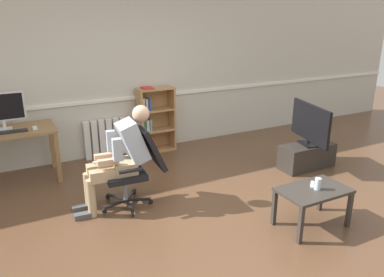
# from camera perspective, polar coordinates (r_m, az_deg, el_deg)

# --- Properties ---
(ground_plane) EXTENTS (18.00, 18.00, 0.00)m
(ground_plane) POSITION_cam_1_polar(r_m,az_deg,el_deg) (4.35, 3.48, -12.29)
(ground_plane) COLOR brown
(back_wall) EXTENTS (12.00, 0.13, 2.70)m
(back_wall) POSITION_cam_1_polar(r_m,az_deg,el_deg) (6.22, -9.03, 10.19)
(back_wall) COLOR beige
(back_wall) RESTS_ON ground_plane
(computer_desk) EXTENTS (1.14, 0.67, 0.76)m
(computer_desk) POSITION_cam_1_polar(r_m,az_deg,el_deg) (5.57, -26.02, 0.11)
(computer_desk) COLOR olive
(computer_desk) RESTS_ON ground_plane
(imac_monitor) EXTENTS (0.58, 0.14, 0.49)m
(imac_monitor) POSITION_cam_1_polar(r_m,az_deg,el_deg) (5.54, -27.16, 4.14)
(imac_monitor) COLOR silver
(imac_monitor) RESTS_ON computer_desk
(keyboard) EXTENTS (0.42, 0.12, 0.02)m
(keyboard) POSITION_cam_1_polar(r_m,az_deg,el_deg) (5.40, -26.05, 0.93)
(keyboard) COLOR black
(keyboard) RESTS_ON computer_desk
(computer_mouse) EXTENTS (0.06, 0.10, 0.03)m
(computer_mouse) POSITION_cam_1_polar(r_m,az_deg,el_deg) (5.43, -22.95, 1.50)
(computer_mouse) COLOR white
(computer_mouse) RESTS_ON computer_desk
(bookshelf) EXTENTS (0.61, 0.29, 1.11)m
(bookshelf) POSITION_cam_1_polar(r_m,az_deg,el_deg) (6.28, -5.94, 2.69)
(bookshelf) COLOR #AD7F4C
(bookshelf) RESTS_ON ground_plane
(radiator) EXTENTS (0.69, 0.08, 0.63)m
(radiator) POSITION_cam_1_polar(r_m,az_deg,el_deg) (6.20, -13.09, 0.06)
(radiator) COLOR white
(radiator) RESTS_ON ground_plane
(office_chair) EXTENTS (0.82, 0.62, 0.97)m
(office_chair) POSITION_cam_1_polar(r_m,az_deg,el_deg) (4.52, -8.50, -3.81)
(office_chair) COLOR black
(office_chair) RESTS_ON ground_plane
(person_seated) EXTENTS (0.97, 0.41, 1.23)m
(person_seated) POSITION_cam_1_polar(r_m,az_deg,el_deg) (4.43, -10.95, -2.60)
(person_seated) COLOR tan
(person_seated) RESTS_ON ground_plane
(tv_stand) EXTENTS (0.85, 0.36, 0.37)m
(tv_stand) POSITION_cam_1_polar(r_m,az_deg,el_deg) (5.89, 17.17, -2.58)
(tv_stand) COLOR #2D2823
(tv_stand) RESTS_ON ground_plane
(tv_screen) EXTENTS (0.27, 0.95, 0.61)m
(tv_screen) POSITION_cam_1_polar(r_m,az_deg,el_deg) (5.74, 17.66, 2.16)
(tv_screen) COLOR black
(tv_screen) RESTS_ON tv_stand
(coffee_table) EXTENTS (0.76, 0.47, 0.44)m
(coffee_table) POSITION_cam_1_polar(r_m,az_deg,el_deg) (4.26, 18.09, -8.14)
(coffee_table) COLOR #332D28
(coffee_table) RESTS_ON ground_plane
(drinking_glass) EXTENTS (0.07, 0.07, 0.13)m
(drinking_glass) POSITION_cam_1_polar(r_m,az_deg,el_deg) (4.21, 18.72, -6.60)
(drinking_glass) COLOR silver
(drinking_glass) RESTS_ON coffee_table
(spare_remote) EXTENTS (0.13, 0.13, 0.02)m
(spare_remote) POSITION_cam_1_polar(r_m,az_deg,el_deg) (4.31, 17.95, -6.70)
(spare_remote) COLOR white
(spare_remote) RESTS_ON coffee_table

